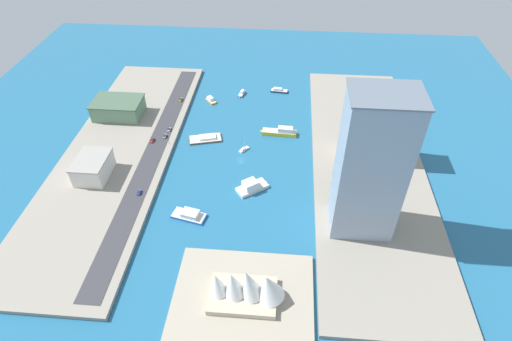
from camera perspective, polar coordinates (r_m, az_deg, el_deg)
ground_plane at (r=274.46m, az=-2.07°, el=1.52°), size 440.00×440.00×0.00m
quay_west at (r=277.75m, az=15.05°, el=0.78°), size 70.00×240.00×2.46m
quay_east at (r=293.62m, az=-18.27°, el=2.47°), size 70.00×240.00×2.46m
peninsula_point at (r=203.48m, az=-1.80°, el=-17.10°), size 65.75×53.06×2.00m
road_strip at (r=284.75m, az=-13.86°, el=2.49°), size 12.88×228.00×0.15m
sailboat_small_white at (r=281.73m, az=-1.65°, el=2.94°), size 7.01×7.82×10.43m
water_taxi_orange at (r=335.45m, az=-6.21°, el=9.60°), size 10.22×11.19×3.74m
ferry_yellow_fast at (r=296.08m, az=3.37°, el=5.33°), size 26.42×7.54×6.16m
catamaran_blue at (r=238.28m, az=-9.13°, el=-6.04°), size 20.86×12.59×4.33m
patrol_launch_navy at (r=347.39m, az=3.17°, el=10.91°), size 15.19×6.40×3.18m
ferry_white_commuter at (r=250.95m, az=-0.62°, el=-2.19°), size 20.51×18.29×6.67m
yacht_sleek_gray at (r=342.73m, az=-1.97°, el=10.51°), size 5.51×11.19×3.22m
barge_flat_brown at (r=293.36m, az=-6.89°, el=4.40°), size 24.24×15.39×2.80m
terminal_long_green at (r=326.06m, az=-18.37°, el=8.16°), size 35.43×24.78×12.42m
office_block_beige at (r=271.52m, az=15.50°, el=6.38°), size 28.88×18.86×48.18m
hotel_broad_white at (r=273.36m, az=-21.46°, el=0.44°), size 18.98×25.71×12.87m
tower_tall_glass at (r=209.30m, az=15.48°, el=0.52°), size 33.03×25.67×81.22m
hatchback_blue at (r=255.34m, az=-15.74°, el=-2.89°), size 2.02×4.33×1.56m
van_white at (r=302.47m, az=-11.84°, el=5.55°), size 2.01×4.41×1.57m
sedan_silver at (r=296.32m, az=-12.41°, el=4.64°), size 2.11×4.51×1.61m
pickup_red at (r=294.33m, az=-14.04°, el=4.06°), size 2.17×5.18×1.60m
taxi_yellow_cab at (r=335.50m, az=-10.30°, el=9.56°), size 2.11×5.12×1.56m
traffic_light_waterfront at (r=287.56m, az=-11.95°, el=4.32°), size 0.36×0.36×6.50m
opera_landmark at (r=195.68m, az=-1.23°, el=-15.72°), size 35.82×21.26×20.27m
park_tree_cluster at (r=300.43m, az=15.45°, el=5.86°), size 13.78×18.84×9.97m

